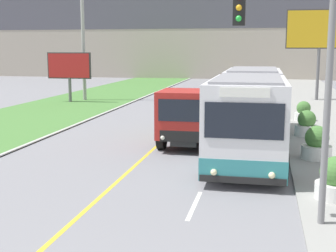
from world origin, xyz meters
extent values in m
cube|color=silver|center=(2.75, 7.80, 0.00)|extent=(0.12, 2.40, 0.01)
cube|color=silver|center=(2.75, 12.40, 0.00)|extent=(0.12, 2.40, 0.01)
cube|color=silver|center=(2.75, 17.00, 0.00)|extent=(0.12, 2.40, 0.01)
cube|color=silver|center=(2.75, 21.60, 0.00)|extent=(0.12, 2.40, 0.01)
cube|color=silver|center=(2.75, 26.20, 0.00)|extent=(0.12, 2.40, 0.01)
cube|color=#A89E8E|center=(0.00, 63.76, 9.70)|extent=(80.00, 8.00, 19.40)
cube|color=#4C4C56|center=(0.00, 59.74, 10.19)|extent=(80.00, 0.04, 6.79)
cube|color=silver|center=(3.96, 12.18, 1.71)|extent=(2.59, 5.89, 2.87)
cube|color=teal|center=(3.96, 12.18, 0.62)|extent=(2.61, 5.91, 0.70)
cube|color=black|center=(3.96, 12.18, 2.14)|extent=(2.62, 5.42, 1.00)
cube|color=gray|center=(3.96, 12.18, 3.19)|extent=(2.20, 5.31, 0.08)
cube|color=silver|center=(3.96, 18.97, 1.71)|extent=(2.59, 5.89, 2.87)
cube|color=teal|center=(3.96, 18.97, 0.62)|extent=(2.61, 5.91, 0.70)
cube|color=black|center=(3.96, 18.97, 2.14)|extent=(2.62, 5.42, 1.00)
cube|color=gray|center=(3.96, 18.97, 3.19)|extent=(2.20, 5.31, 0.08)
cube|color=#474747|center=(3.96, 15.58, 1.71)|extent=(2.39, 0.90, 2.64)
cube|color=black|center=(3.96, 9.21, 2.14)|extent=(2.28, 0.04, 1.06)
cube|color=black|center=(3.96, 9.20, 0.38)|extent=(2.54, 0.06, 0.20)
sphere|color=#F4EAB2|center=(3.12, 9.19, 0.57)|extent=(0.20, 0.20, 0.20)
sphere|color=#F4EAB2|center=(4.80, 9.19, 0.57)|extent=(0.20, 0.20, 0.20)
cube|color=white|center=(3.96, 9.21, 2.97)|extent=(1.43, 0.04, 0.28)
cylinder|color=black|center=(2.73, 10.53, 0.50)|extent=(0.28, 1.00, 1.00)
cylinder|color=black|center=(5.19, 10.53, 0.50)|extent=(0.28, 1.00, 1.00)
cylinder|color=black|center=(2.73, 14.06, 0.50)|extent=(0.28, 1.00, 1.00)
cylinder|color=black|center=(5.19, 14.06, 0.50)|extent=(0.28, 1.00, 1.00)
cylinder|color=black|center=(2.73, 19.56, 0.50)|extent=(0.28, 1.00, 1.00)
cylinder|color=black|center=(5.19, 19.56, 0.50)|extent=(0.28, 1.00, 1.00)
cube|color=black|center=(1.43, 16.67, 0.45)|extent=(1.06, 6.17, 0.20)
cube|color=#AD231E|center=(1.43, 14.79, 1.51)|extent=(2.34, 2.40, 1.93)
cube|color=black|center=(1.43, 13.57, 1.80)|extent=(1.99, 0.04, 0.87)
cube|color=black|center=(1.43, 13.56, 0.77)|extent=(1.88, 0.06, 0.44)
sphere|color=silver|center=(0.61, 13.55, 0.70)|extent=(0.18, 0.18, 0.18)
sphere|color=silver|center=(2.25, 13.55, 0.70)|extent=(0.18, 0.18, 0.18)
cube|color=#B7931E|center=(1.43, 18.00, 0.61)|extent=(2.23, 3.52, 0.12)
cube|color=#B7931E|center=(0.38, 18.00, 1.20)|extent=(0.12, 3.52, 1.30)
cube|color=#B7931E|center=(2.48, 18.00, 1.20)|extent=(0.12, 3.52, 1.30)
cube|color=#B7931E|center=(1.43, 16.30, 1.20)|extent=(2.23, 0.12, 1.30)
cube|color=#B7931E|center=(1.43, 19.70, 1.20)|extent=(2.23, 0.12, 1.30)
cube|color=#B7931E|center=(1.43, 16.30, 1.96)|extent=(2.23, 0.12, 0.24)
cylinder|color=black|center=(0.35, 14.55, 0.52)|extent=(0.30, 1.04, 1.04)
cylinder|color=black|center=(2.51, 14.55, 0.52)|extent=(0.30, 1.04, 1.04)
cylinder|color=black|center=(0.35, 18.17, 0.52)|extent=(0.30, 1.04, 1.04)
cylinder|color=black|center=(2.51, 18.17, 0.52)|extent=(0.30, 1.04, 1.04)
cube|color=silver|center=(4.07, 29.93, 0.49)|extent=(1.80, 4.30, 0.61)
cube|color=black|center=(4.07, 30.04, 1.12)|extent=(1.53, 2.37, 0.65)
cylinder|color=black|center=(3.26, 28.64, 0.31)|extent=(0.18, 0.62, 0.62)
cylinder|color=black|center=(4.88, 28.64, 0.31)|extent=(0.18, 0.62, 0.62)
cylinder|color=black|center=(3.26, 31.22, 0.31)|extent=(0.18, 0.62, 0.62)
cylinder|color=black|center=(4.88, 31.22, 0.31)|extent=(0.18, 0.62, 0.62)
cylinder|color=#9E9E99|center=(-9.78, 31.44, 5.47)|extent=(0.28, 0.28, 10.94)
cylinder|color=slate|center=(5.94, 6.91, 2.96)|extent=(0.16, 0.16, 5.92)
cube|color=black|center=(3.88, 6.91, 5.12)|extent=(0.28, 0.24, 0.80)
sphere|color=orange|center=(3.88, 6.78, 5.12)|extent=(0.14, 0.14, 0.14)
sphere|color=green|center=(3.88, 6.78, 4.88)|extent=(0.14, 0.14, 0.14)
cylinder|color=#59595B|center=(8.63, 34.83, 2.11)|extent=(0.24, 0.24, 4.23)
cube|color=#333333|center=(8.63, 34.83, 5.67)|extent=(5.20, 0.20, 3.05)
cube|color=gold|center=(8.63, 34.72, 5.67)|extent=(5.04, 0.02, 2.89)
cylinder|color=#59595B|center=(-10.39, 29.93, 0.96)|extent=(0.24, 0.24, 1.93)
cube|color=#333333|center=(-10.39, 29.93, 2.86)|extent=(3.52, 0.20, 2.02)
cube|color=#AD1E1E|center=(-10.39, 29.82, 2.86)|extent=(3.36, 0.02, 1.86)
cylinder|color=silver|center=(6.53, 8.93, 0.30)|extent=(1.11, 1.11, 0.44)
sphere|color=#477A38|center=(6.53, 8.93, 0.83)|extent=(0.89, 0.89, 0.89)
cylinder|color=silver|center=(6.51, 13.74, 0.33)|extent=(1.12, 1.12, 0.51)
sphere|color=#477A38|center=(6.51, 13.74, 0.90)|extent=(0.90, 0.90, 0.90)
cylinder|color=silver|center=(6.53, 18.56, 0.33)|extent=(1.07, 1.07, 0.50)
sphere|color=#477A38|center=(6.53, 18.56, 0.88)|extent=(0.86, 0.86, 0.86)
cylinder|color=silver|center=(6.75, 23.37, 0.31)|extent=(0.99, 0.99, 0.46)
sphere|color=#477A38|center=(6.75, 23.37, 0.81)|extent=(0.80, 0.80, 0.80)
camera|label=1|loc=(4.51, -4.25, 4.23)|focal=50.00mm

